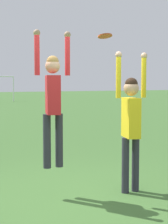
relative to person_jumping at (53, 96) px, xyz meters
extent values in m
plane|color=#3D662D|center=(0.23, -0.19, -1.58)|extent=(120.00, 120.00, 0.00)
cylinder|color=#2D2D38|center=(-0.10, 0.00, -0.70)|extent=(0.12, 0.12, 0.84)
cylinder|color=#2D2D38|center=(0.10, 0.00, -0.70)|extent=(0.12, 0.12, 0.84)
cube|color=red|center=(0.00, 0.00, 0.01)|extent=(0.32, 0.49, 0.60)
sphere|color=tan|center=(0.00, 0.00, 0.45)|extent=(0.23, 0.23, 0.23)
sphere|color=olive|center=(0.00, 0.00, 0.52)|extent=(0.19, 0.19, 0.19)
cylinder|color=red|center=(-0.25, 0.00, 0.63)|extent=(0.08, 0.08, 0.63)
sphere|color=tan|center=(-0.25, 0.00, 0.94)|extent=(0.10, 0.10, 0.10)
cylinder|color=red|center=(0.25, 0.00, 0.63)|extent=(0.08, 0.08, 0.63)
sphere|color=tan|center=(0.25, 0.00, 0.94)|extent=(0.10, 0.10, 0.10)
cylinder|color=#2D2D38|center=(1.11, -0.37, -1.13)|extent=(0.12, 0.12, 0.90)
cylinder|color=#2D2D38|center=(1.30, -0.37, -1.13)|extent=(0.12, 0.12, 0.90)
cube|color=yellow|center=(1.20, -0.37, -0.36)|extent=(0.32, 0.48, 0.64)
sphere|color=tan|center=(1.20, -0.37, 0.11)|extent=(0.24, 0.24, 0.24)
sphere|color=black|center=(1.20, -0.37, 0.18)|extent=(0.21, 0.21, 0.21)
cylinder|color=yellow|center=(0.96, -0.37, 0.29)|extent=(0.08, 0.08, 0.68)
sphere|color=tan|center=(0.96, -0.37, 0.63)|extent=(0.10, 0.10, 0.10)
cylinder|color=yellow|center=(1.45, -0.37, 0.29)|extent=(0.08, 0.08, 0.68)
sphere|color=tan|center=(1.45, -0.37, 0.63)|extent=(0.10, 0.10, 0.10)
cylinder|color=#E04C23|center=(0.71, -0.37, 0.91)|extent=(0.22, 0.22, 0.06)
cylinder|color=white|center=(7.95, 28.72, -0.43)|extent=(0.10, 0.10, 2.30)
camera|label=1|loc=(-2.22, -5.34, 0.21)|focal=60.00mm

